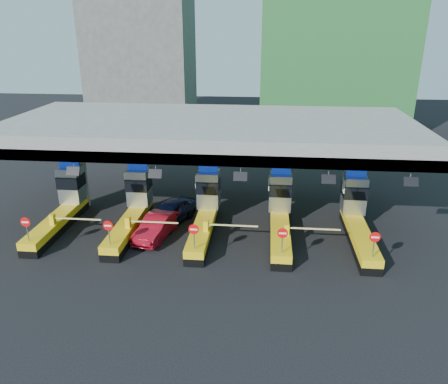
{
  "coord_description": "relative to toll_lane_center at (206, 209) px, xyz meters",
  "views": [
    {
      "loc": [
        3.89,
        -26.65,
        13.02
      ],
      "look_at": [
        1.27,
        0.0,
        2.8
      ],
      "focal_mm": 35.0,
      "sensor_mm": 36.0,
      "label": 1
    }
  ],
  "objects": [
    {
      "name": "bg_building_scaffold",
      "position": [
        12.0,
        31.72,
        12.6
      ],
      "size": [
        18.0,
        12.0,
        28.0
      ],
      "primitive_type": "cube",
      "color": "#1E5926",
      "rests_on": "ground"
    },
    {
      "name": "ground",
      "position": [
        -0.0,
        -0.28,
        -1.4
      ],
      "size": [
        120.0,
        120.0,
        0.0
      ],
      "primitive_type": "plane",
      "color": "black",
      "rests_on": "ground"
    },
    {
      "name": "toll_lane_far_left",
      "position": [
        -10.0,
        0.0,
        0.0
      ],
      "size": [
        4.43,
        8.0,
        4.16
      ],
      "color": "black",
      "rests_on": "ground"
    },
    {
      "name": "toll_lane_left",
      "position": [
        -5.0,
        0.0,
        0.0
      ],
      "size": [
        4.43,
        8.0,
        4.16
      ],
      "color": "black",
      "rests_on": "ground"
    },
    {
      "name": "toll_lane_far_right",
      "position": [
        10.0,
        0.0,
        0.0
      ],
      "size": [
        4.43,
        8.0,
        4.16
      ],
      "color": "black",
      "rests_on": "ground"
    },
    {
      "name": "bg_building_concrete",
      "position": [
        -14.0,
        35.72,
        7.6
      ],
      "size": [
        14.0,
        10.0,
        18.0
      ],
      "primitive_type": "cube",
      "color": "#4C4C49",
      "rests_on": "ground"
    },
    {
      "name": "van",
      "position": [
        -2.57,
        0.51,
        -0.58
      ],
      "size": [
        3.48,
        5.18,
        1.64
      ],
      "primitive_type": "imported",
      "rotation": [
        0.0,
        0.0,
        -0.35
      ],
      "color": "black",
      "rests_on": "ground"
    },
    {
      "name": "toll_canopy",
      "position": [
        -0.0,
        2.59,
        4.74
      ],
      "size": [
        28.0,
        12.09,
        7.0
      ],
      "color": "slate",
      "rests_on": "ground"
    },
    {
      "name": "toll_lane_center",
      "position": [
        0.0,
        0.0,
        0.0
      ],
      "size": [
        4.43,
        8.0,
        4.16
      ],
      "color": "black",
      "rests_on": "ground"
    },
    {
      "name": "toll_lane_right",
      "position": [
        5.0,
        0.0,
        0.0
      ],
      "size": [
        4.43,
        8.0,
        4.16
      ],
      "color": "black",
      "rests_on": "ground"
    },
    {
      "name": "red_car",
      "position": [
        -3.02,
        -1.62,
        -0.65
      ],
      "size": [
        2.44,
        4.74,
        1.49
      ],
      "primitive_type": "imported",
      "rotation": [
        0.0,
        0.0,
        -0.2
      ],
      "color": "maroon",
      "rests_on": "ground"
    }
  ]
}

